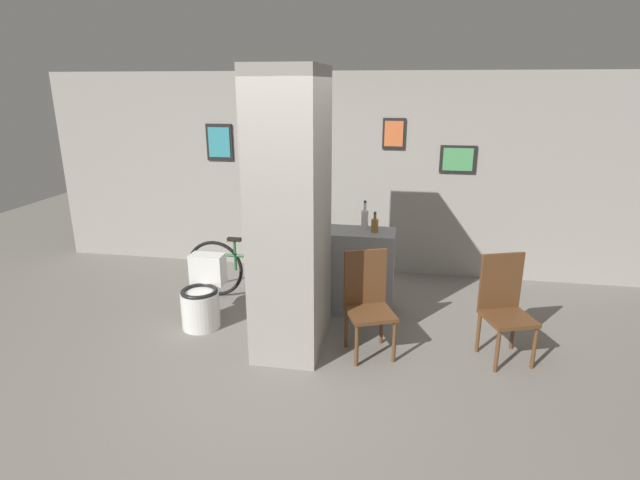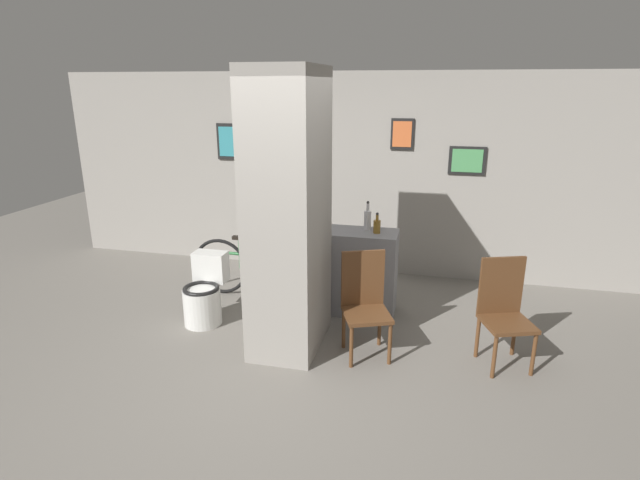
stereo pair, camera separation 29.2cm
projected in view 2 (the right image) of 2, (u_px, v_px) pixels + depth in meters
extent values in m
plane|color=slate|center=(290.00, 369.00, 4.47)|extent=(14.00, 14.00, 0.00)
cube|color=gray|center=(347.00, 175.00, 6.53)|extent=(8.00, 0.06, 2.60)
cube|color=black|center=(230.00, 142.00, 6.72)|extent=(0.36, 0.02, 0.48)
cube|color=teal|center=(229.00, 142.00, 6.71)|extent=(0.30, 0.01, 0.39)
cube|color=black|center=(467.00, 161.00, 6.07)|extent=(0.44, 0.02, 0.34)
cube|color=#4C9959|center=(467.00, 161.00, 6.06)|extent=(0.36, 0.01, 0.28)
cube|color=black|center=(402.00, 134.00, 6.16)|extent=(0.28, 0.02, 0.38)
cube|color=#D86633|center=(402.00, 134.00, 6.15)|extent=(0.23, 0.01, 0.31)
cube|color=gray|center=(289.00, 215.00, 4.56)|extent=(0.60, 0.95, 2.60)
cylinder|color=black|center=(247.00, 190.00, 4.38)|extent=(0.03, 0.40, 0.40)
cylinder|color=red|center=(246.00, 190.00, 4.38)|extent=(0.01, 0.07, 0.07)
cube|color=gray|center=(342.00, 271.00, 5.52)|extent=(1.19, 0.44, 0.93)
cylinder|color=silver|center=(202.00, 307.00, 5.27)|extent=(0.39, 0.39, 0.39)
torus|color=black|center=(201.00, 288.00, 5.21)|extent=(0.38, 0.38, 0.04)
cube|color=silver|center=(211.00, 267.00, 5.40)|extent=(0.35, 0.20, 0.33)
cylinder|color=brown|center=(351.00, 347.00, 4.44)|extent=(0.04, 0.04, 0.40)
cylinder|color=brown|center=(390.00, 344.00, 4.49)|extent=(0.04, 0.04, 0.40)
cylinder|color=brown|center=(344.00, 329.00, 4.78)|extent=(0.04, 0.04, 0.40)
cylinder|color=brown|center=(380.00, 326.00, 4.83)|extent=(0.04, 0.04, 0.40)
cube|color=brown|center=(367.00, 315.00, 4.57)|extent=(0.53, 0.53, 0.04)
cube|color=brown|center=(363.00, 278.00, 4.66)|extent=(0.39, 0.18, 0.54)
cylinder|color=brown|center=(494.00, 357.00, 4.28)|extent=(0.04, 0.04, 0.40)
cylinder|color=brown|center=(533.00, 355.00, 4.32)|extent=(0.04, 0.04, 0.40)
cylinder|color=brown|center=(477.00, 337.00, 4.62)|extent=(0.04, 0.04, 0.40)
cylinder|color=brown|center=(514.00, 335.00, 4.65)|extent=(0.04, 0.04, 0.40)
cube|color=brown|center=(507.00, 323.00, 4.40)|extent=(0.52, 0.52, 0.04)
cube|color=brown|center=(501.00, 285.00, 4.49)|extent=(0.39, 0.17, 0.54)
torus|color=black|center=(221.00, 266.00, 6.00)|extent=(0.69, 0.04, 0.69)
torus|color=black|center=(303.00, 274.00, 5.77)|extent=(0.69, 0.04, 0.69)
cylinder|color=#266633|center=(261.00, 256.00, 5.83)|extent=(0.95, 0.04, 0.04)
cylinder|color=#266633|center=(240.00, 254.00, 5.89)|extent=(0.03, 0.03, 0.36)
cylinder|color=#266633|center=(299.00, 259.00, 5.72)|extent=(0.03, 0.03, 0.32)
cube|color=black|center=(239.00, 238.00, 5.83)|extent=(0.16, 0.06, 0.04)
cylinder|color=#262626|center=(299.00, 245.00, 5.68)|extent=(0.03, 0.42, 0.03)
cylinder|color=silver|center=(367.00, 221.00, 5.37)|extent=(0.08, 0.08, 0.21)
cylinder|color=silver|center=(368.00, 207.00, 5.33)|extent=(0.03, 0.03, 0.09)
sphere|color=#333333|center=(368.00, 202.00, 5.31)|extent=(0.03, 0.03, 0.03)
cylinder|color=olive|center=(377.00, 227.00, 5.26)|extent=(0.08, 0.08, 0.14)
cylinder|color=olive|center=(377.00, 218.00, 5.23)|extent=(0.03, 0.03, 0.06)
sphere|color=#333333|center=(377.00, 214.00, 5.22)|extent=(0.03, 0.03, 0.03)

